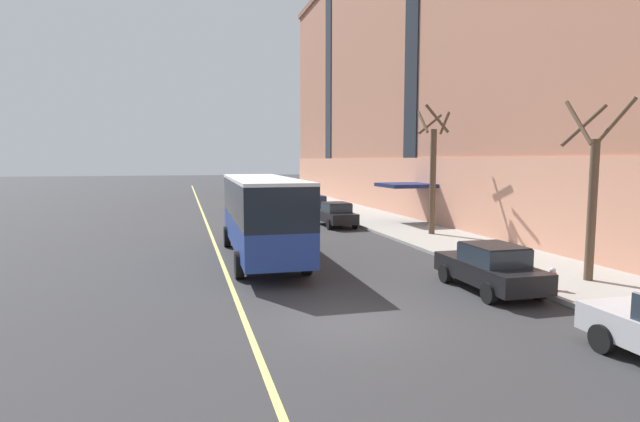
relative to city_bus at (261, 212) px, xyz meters
The scene contains 11 objects.
ground_plane 9.01m from the city_bus, 83.79° to the right, with size 260.00×260.00×0.00m, color #303033.
sidewalk 11.74m from the city_bus, 29.64° to the right, with size 5.03×160.00×0.15m, color #9E9B93.
city_bus is the anchor object (origin of this frame).
parked_car_black_0 25.50m from the city_bus, 75.69° to the left, with size 1.98×4.23×1.56m.
parked_car_black_3 11.34m from the city_bus, 56.50° to the left, with size 1.95×4.24×1.56m.
parked_car_black_4 9.59m from the city_bus, 47.96° to the right, with size 1.99×4.32×1.56m.
parked_car_navy_5 17.11m from the city_bus, 67.94° to the left, with size 2.00×4.46×1.56m.
street_tree_mid_block 12.48m from the city_bus, 34.96° to the right, with size 1.77×1.75×6.15m.
street_tree_far_uptown 11.04m from the city_bus, 21.54° to the left, with size 1.59×1.62×7.08m.
fire_hydrant 11.41m from the city_bus, 44.61° to the right, with size 0.42×0.24×0.72m.
lane_centerline 6.31m from the city_bus, 106.54° to the right, with size 0.16×140.00×0.01m, color #E0D66B.
Camera 1 is at (-4.15, -12.20, 4.27)m, focal length 28.00 mm.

